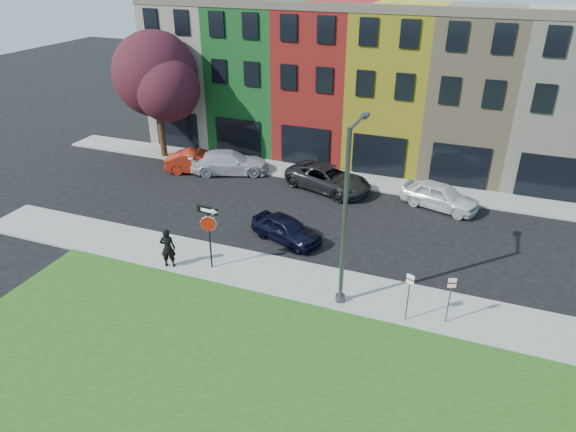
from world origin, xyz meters
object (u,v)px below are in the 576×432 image
at_px(stop_sign, 208,225).
at_px(sedan_near, 286,229).
at_px(man, 168,248).
at_px(street_lamp, 346,218).

xyz_separation_m(stop_sign, sedan_near, (2.25, 3.76, -1.68)).
distance_m(man, street_lamp, 8.65).
xyz_separation_m(man, street_lamp, (8.16, 0.47, 2.84)).
relative_size(man, street_lamp, 0.26).
distance_m(sedan_near, street_lamp, 6.48).
relative_size(stop_sign, man, 1.62).
height_order(man, street_lamp, street_lamp).
bearing_deg(sedan_near, stop_sign, 169.15).
bearing_deg(street_lamp, sedan_near, 137.48).
bearing_deg(man, stop_sign, 179.55).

